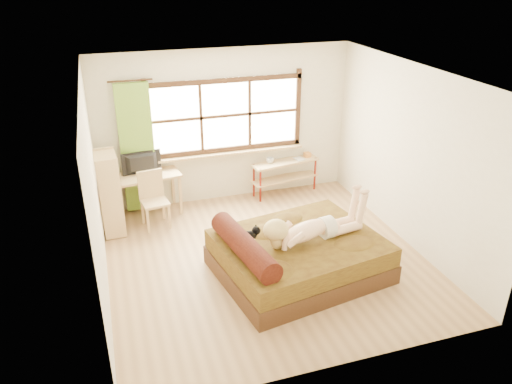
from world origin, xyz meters
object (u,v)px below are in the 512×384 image
object	(u,v)px
kitten	(247,235)
bookshelf	(110,193)
desk	(144,181)
bed	(296,255)
pipe_shelf	(286,169)
woman	(313,218)
chair	(153,196)

from	to	relation	value
kitten	bookshelf	xyz separation A→B (m)	(-1.68, 1.90, 0.00)
desk	bookshelf	distance (m)	0.71
bed	pipe_shelf	world-z (taller)	bed
desk	bookshelf	bearing A→B (deg)	-152.41
pipe_shelf	woman	bearing A→B (deg)	-113.08
pipe_shelf	bookshelf	xyz separation A→B (m)	(-3.16, -0.54, 0.21)
woman	pipe_shelf	xyz separation A→B (m)	(0.61, 2.59, -0.40)
chair	pipe_shelf	bearing A→B (deg)	3.03
chair	bookshelf	bearing A→B (deg)	176.05
woman	desk	bearing A→B (deg)	118.88
kitten	chair	distance (m)	2.21
bed	bookshelf	world-z (taller)	bookshelf
chair	kitten	bearing A→B (deg)	-70.47
kitten	desk	bearing A→B (deg)	105.71
pipe_shelf	bookshelf	world-z (taller)	bookshelf
woman	kitten	distance (m)	0.90
desk	bookshelf	size ratio (longest dim) A/B	0.94
kitten	bookshelf	world-z (taller)	bookshelf
desk	chair	size ratio (longest dim) A/B	1.35
woman	bookshelf	bearing A→B (deg)	131.38
woman	bookshelf	size ratio (longest dim) A/B	1.14
bed	chair	distance (m)	2.67
kitten	pipe_shelf	xyz separation A→B (m)	(1.48, 2.44, -0.20)
kitten	desk	distance (m)	2.57
kitten	desk	size ratio (longest dim) A/B	0.26
kitten	woman	bearing A→B (deg)	-19.61
bed	woman	xyz separation A→B (m)	(0.20, -0.04, 0.57)
desk	pipe_shelf	world-z (taller)	desk
desk	pipe_shelf	bearing A→B (deg)	-5.33
chair	bookshelf	world-z (taller)	bookshelf
kitten	chair	xyz separation A→B (m)	(-1.02, 1.95, -0.16)
woman	chair	size ratio (longest dim) A/B	1.64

